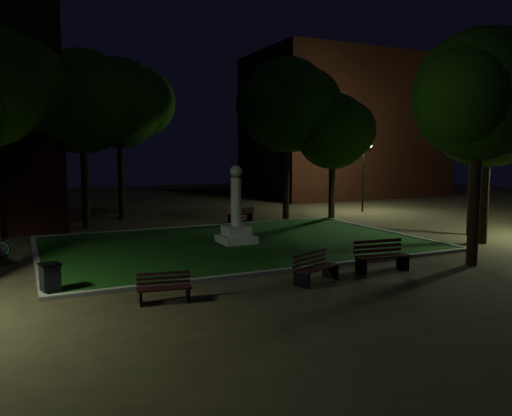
{
  "coord_description": "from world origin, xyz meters",
  "views": [
    {
      "loc": [
        -8.0,
        -16.75,
        3.81
      ],
      "look_at": [
        0.43,
        1.0,
        1.6
      ],
      "focal_mm": 35.0,
      "sensor_mm": 36.0,
      "label": 1
    }
  ],
  "objects": [
    {
      "name": "ground",
      "position": [
        0.0,
        0.0,
        0.0
      ],
      "size": [
        80.0,
        80.0,
        0.0
      ],
      "primitive_type": "plane",
      "color": "#413521"
    },
    {
      "name": "lawn",
      "position": [
        0.0,
        2.0,
        0.04
      ],
      "size": [
        15.0,
        10.0,
        0.08
      ],
      "primitive_type": "cube",
      "color": "#174311",
      "rests_on": "ground"
    },
    {
      "name": "lawn_kerb",
      "position": [
        0.0,
        2.0,
        0.06
      ],
      "size": [
        15.4,
        10.4,
        0.12
      ],
      "color": "slate",
      "rests_on": "ground"
    },
    {
      "name": "monument",
      "position": [
        0.0,
        2.0,
        0.96
      ],
      "size": [
        1.4,
        1.4,
        3.2
      ],
      "color": "#9A938C",
      "rests_on": "lawn"
    },
    {
      "name": "building_far",
      "position": [
        18.0,
        20.0,
        6.0
      ],
      "size": [
        16.0,
        10.0,
        12.0
      ],
      "primitive_type": "cube",
      "color": "#431B0E",
      "rests_on": "ground"
    },
    {
      "name": "tree_north_wl",
      "position": [
        -4.96,
        9.13,
        6.24
      ],
      "size": [
        6.19,
        5.05,
        8.77
      ],
      "color": "black",
      "rests_on": "ground"
    },
    {
      "name": "tree_north_er",
      "position": [
        5.57,
        7.65,
        6.37
      ],
      "size": [
        6.39,
        5.21,
        8.98
      ],
      "color": "black",
      "rests_on": "ground"
    },
    {
      "name": "tree_ne",
      "position": [
        8.05,
        6.81,
        4.96
      ],
      "size": [
        5.19,
        4.24,
        7.09
      ],
      "color": "black",
      "rests_on": "ground"
    },
    {
      "name": "tree_east",
      "position": [
        9.52,
        -2.23,
        5.99
      ],
      "size": [
        6.86,
        5.6,
        8.79
      ],
      "color": "black",
      "rests_on": "ground"
    },
    {
      "name": "tree_se",
      "position": [
        5.78,
        -4.94,
        5.64
      ],
      "size": [
        5.28,
        4.31,
        7.81
      ],
      "color": "black",
      "rests_on": "ground"
    },
    {
      "name": "tree_far_north",
      "position": [
        -2.67,
        12.08,
        6.53
      ],
      "size": [
        6.11,
        4.98,
        9.03
      ],
      "color": "black",
      "rests_on": "ground"
    },
    {
      "name": "tree_extra",
      "position": [
        10.84,
        -0.44,
        5.71
      ],
      "size": [
        5.64,
        4.61,
        8.02
      ],
      "color": "black",
      "rests_on": "ground"
    },
    {
      "name": "lamppost_ne",
      "position": [
        11.9,
        9.15,
        3.07
      ],
      "size": [
        1.18,
        0.28,
        4.37
      ],
      "color": "black",
      "rests_on": "ground"
    },
    {
      "name": "bench_near_left",
      "position": [
        -0.3,
        -4.57,
        0.42
      ],
      "size": [
        1.7,
        1.11,
        0.88
      ],
      "rotation": [
        0.0,
        0.0,
        0.38
      ],
      "color": "black",
      "rests_on": "ground"
    },
    {
      "name": "bench_near_right",
      "position": [
        2.41,
        -4.23,
        0.46
      ],
      "size": [
        1.83,
        0.81,
        0.98
      ],
      "rotation": [
        0.0,
        0.0,
        -0.11
      ],
      "color": "black",
      "rests_on": "ground"
    },
    {
      "name": "bench_west_near",
      "position": [
        -4.8,
        -4.58,
        0.35
      ],
      "size": [
        1.42,
        0.69,
        0.75
      ],
      "rotation": [
        0.0,
        0.0,
        -0.16
      ],
      "color": "black",
      "rests_on": "ground"
    },
    {
      "name": "bench_far_side",
      "position": [
        2.91,
        8.16,
        0.37
      ],
      "size": [
        1.48,
        0.71,
        0.78
      ],
      "rotation": [
        0.0,
        0.0,
        3.3
      ],
      "color": "black",
      "rests_on": "ground"
    },
    {
      "name": "trash_bin",
      "position": [
        -7.39,
        -2.61,
        0.44
      ],
      "size": [
        0.61,
        0.61,
        0.86
      ],
      "color": "black",
      "rests_on": "ground"
    }
  ]
}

